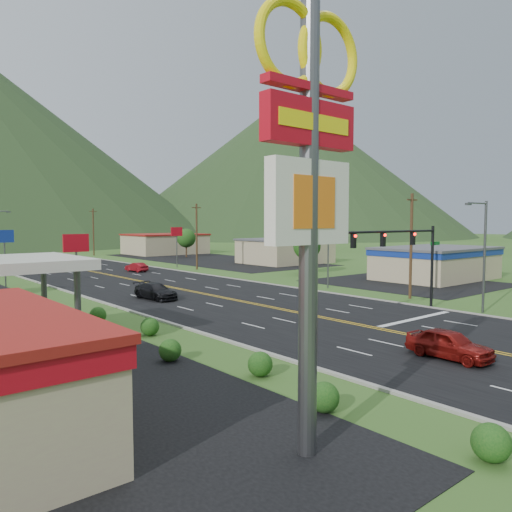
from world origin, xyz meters
TOP-DOWN VIEW (x-y plane):
  - curb_west at (-10.15, 0.00)m, footprint 0.30×460.00m
  - pylon_sign at (-17.00, 2.00)m, footprint 4.32×0.60m
  - traffic_signal at (6.48, 14.00)m, footprint 13.10×0.43m
  - streetlight_east at (11.18, 10.00)m, footprint 3.28×0.25m
  - building_east_near at (30.00, 25.00)m, footprint 15.40×10.40m
  - building_east_mid at (32.00, 55.00)m, footprint 14.40×11.40m
  - building_east_far at (28.00, 90.00)m, footprint 16.40×12.40m
  - pole_sign_west_a at (-14.00, 30.00)m, footprint 2.00×0.18m
  - pole_sign_west_b at (-14.00, 52.00)m, footprint 2.00×0.18m
  - pole_sign_east_a at (13.00, 28.00)m, footprint 2.00×0.18m
  - pole_sign_east_b at (13.00, 60.00)m, footprint 2.00×0.18m
  - tree_east_a at (22.00, 40.00)m, footprint 3.84×3.84m
  - tree_east_b at (26.00, 78.00)m, footprint 3.84×3.84m
  - utility_pole_a at (13.50, 18.00)m, footprint 1.60×0.28m
  - utility_pole_b at (13.50, 55.00)m, footprint 1.60×0.28m
  - utility_pole_c at (13.50, 95.00)m, footprint 1.60×0.28m
  - utility_pole_d at (13.50, 135.00)m, footprint 1.60×0.28m
  - mountain_ne at (147.84, 176.19)m, footprint 180.00×180.00m
  - car_red_near at (-3.27, 4.76)m, footprint 1.96×4.67m
  - car_dark_mid at (-5.43, 33.14)m, footprint 2.56×5.35m
  - car_red_far at (4.84, 57.75)m, footprint 1.98×4.14m

SIDE VIEW (x-z plane):
  - curb_west at x=-10.15m, z-range -0.07..0.07m
  - car_red_far at x=4.84m, z-range 0.00..1.31m
  - car_dark_mid at x=-5.43m, z-range 0.00..1.51m
  - car_red_near at x=-3.27m, z-range 0.00..1.58m
  - building_east_mid at x=32.00m, z-range 0.01..4.31m
  - building_east_far at x=28.00m, z-range 0.01..4.51m
  - building_east_near at x=30.00m, z-range 0.22..4.32m
  - tree_east_a at x=22.00m, z-range 0.98..6.80m
  - tree_east_b at x=26.00m, z-range 0.98..6.80m
  - pole_sign_west_a at x=-14.00m, z-range 1.85..8.25m
  - pole_sign_west_b at x=-14.00m, z-range 1.85..8.25m
  - pole_sign_east_a at x=13.00m, z-range 1.85..8.25m
  - pole_sign_east_b at x=13.00m, z-range 1.85..8.25m
  - utility_pole_a at x=13.50m, z-range 0.13..10.13m
  - utility_pole_b at x=13.50m, z-range 0.13..10.13m
  - utility_pole_c at x=13.50m, z-range 0.13..10.13m
  - utility_pole_d at x=13.50m, z-range 0.13..10.13m
  - streetlight_east at x=11.18m, z-range 0.68..9.68m
  - traffic_signal at x=6.48m, z-range 1.83..8.83m
  - pylon_sign at x=-17.00m, z-range 2.30..16.30m
  - mountain_ne at x=147.84m, z-range 0.00..70.00m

